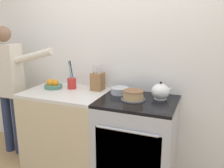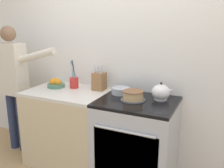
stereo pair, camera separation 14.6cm
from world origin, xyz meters
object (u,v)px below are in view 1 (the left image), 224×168
(tea_kettle, at_px, (161,91))
(mixing_bowl, at_px, (120,90))
(utensil_crock, at_px, (72,82))
(person_baker, at_px, (8,81))
(layer_cake, at_px, (133,95))
(stove_range, at_px, (136,140))
(knife_block, at_px, (98,81))
(fruit_bowl, at_px, (53,84))

(tea_kettle, xyz_separation_m, mixing_bowl, (-0.45, 0.01, -0.04))
(utensil_crock, xyz_separation_m, person_baker, (-0.78, -0.18, -0.01))
(layer_cake, distance_m, person_baker, 1.57)
(stove_range, distance_m, utensil_crock, 0.99)
(layer_cake, distance_m, mixing_bowl, 0.25)
(layer_cake, bearing_deg, utensil_crock, 170.28)
(layer_cake, bearing_deg, knife_block, 158.56)
(utensil_crock, bearing_deg, mixing_bowl, 1.44)
(stove_range, distance_m, person_baker, 1.69)
(stove_range, xyz_separation_m, layer_cake, (-0.04, -0.00, 0.49))
(layer_cake, bearing_deg, tea_kettle, 28.81)
(layer_cake, bearing_deg, stove_range, 1.70)
(knife_block, height_order, fruit_bowl, knife_block)
(mixing_bowl, relative_size, person_baker, 0.13)
(utensil_crock, bearing_deg, person_baker, -167.31)
(stove_range, xyz_separation_m, knife_block, (-0.53, 0.19, 0.55))
(layer_cake, height_order, utensil_crock, utensil_crock)
(mixing_bowl, bearing_deg, stove_range, -31.34)
(utensil_crock, bearing_deg, knife_block, 10.23)
(layer_cake, height_order, knife_block, knife_block)
(stove_range, bearing_deg, fruit_bowl, 175.73)
(layer_cake, xyz_separation_m, knife_block, (-0.48, 0.19, 0.06))
(tea_kettle, height_order, mixing_bowl, tea_kettle)
(stove_range, xyz_separation_m, mixing_bowl, (-0.24, 0.15, 0.48))
(person_baker, bearing_deg, layer_cake, 11.06)
(mixing_bowl, bearing_deg, person_baker, -172.08)
(stove_range, height_order, layer_cake, layer_cake)
(tea_kettle, bearing_deg, knife_block, 175.77)
(stove_range, distance_m, knife_block, 0.78)
(layer_cake, bearing_deg, mixing_bowl, 143.09)
(layer_cake, relative_size, tea_kettle, 1.11)
(stove_range, relative_size, tea_kettle, 3.91)
(stove_range, relative_size, person_baker, 0.55)
(knife_block, distance_m, utensil_crock, 0.31)
(tea_kettle, distance_m, mixing_bowl, 0.45)
(utensil_crock, distance_m, fruit_bowl, 0.23)
(mixing_bowl, bearing_deg, utensil_crock, -178.56)
(mixing_bowl, height_order, utensil_crock, utensil_crock)
(knife_block, distance_m, fruit_bowl, 0.54)
(fruit_bowl, bearing_deg, mixing_bowl, 4.90)
(tea_kettle, relative_size, utensil_crock, 0.68)
(tea_kettle, bearing_deg, utensil_crock, -179.95)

